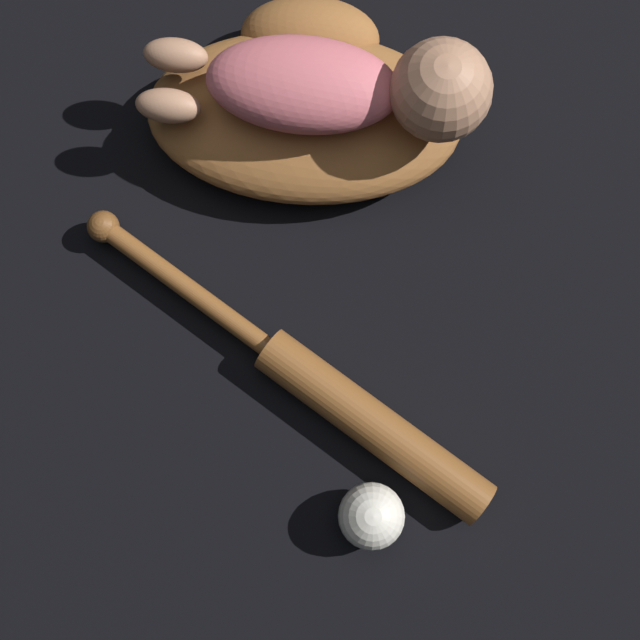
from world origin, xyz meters
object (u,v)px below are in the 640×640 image
baseball_glove (305,103)px  baseball (371,516)px  baseball_bat (333,395)px  baby_figure (349,87)px

baseball_glove → baseball: bearing=-95.3°
baseball_glove → baseball_bat: size_ratio=0.93×
baseball_bat → baseball: bearing=-86.6°
baseball_glove → baseball_bat: baseball_glove is taller
baby_figure → baseball_bat: bearing=-107.1°
baby_figure → baseball: baby_figure is taller
baseball → baseball_bat: bearing=93.4°
baby_figure → baseball: bearing=-101.0°
baseball_glove → baseball: (-0.05, -0.49, -0.01)m
baby_figure → baseball_bat: 0.34m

